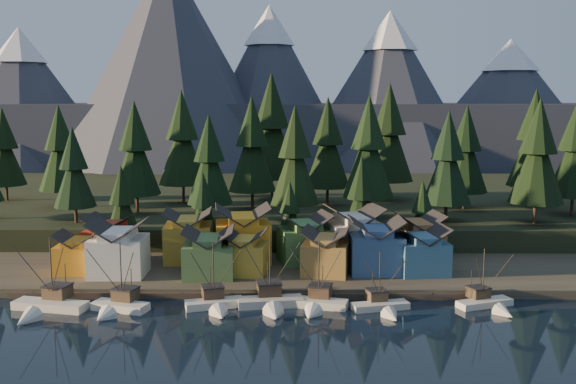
{
  "coord_description": "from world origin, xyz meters",
  "views": [
    {
      "loc": [
        5.94,
        -84.01,
        31.48
      ],
      "look_at": [
        4.76,
        30.0,
        15.13
      ],
      "focal_mm": 40.0,
      "sensor_mm": 36.0,
      "label": 1
    }
  ],
  "objects_px": {
    "boat_1": "(116,297)",
    "house_back_1": "(188,235)",
    "boat_4": "(317,295)",
    "house_front_0": "(78,251)",
    "house_back_0": "(110,238)",
    "boat_0": "(45,298)",
    "boat_3": "(271,293)",
    "house_front_1": "(118,247)",
    "boat_6": "(489,297)",
    "boat_5": "(383,300)",
    "boat_2": "(215,295)"
  },
  "relations": [
    {
      "from": "boat_1",
      "to": "house_back_1",
      "type": "relative_size",
      "value": 1.2
    },
    {
      "from": "boat_4",
      "to": "house_front_0",
      "type": "height_order",
      "value": "boat_4"
    },
    {
      "from": "house_front_0",
      "to": "house_back_0",
      "type": "relative_size",
      "value": 0.82
    },
    {
      "from": "boat_0",
      "to": "boat_1",
      "type": "relative_size",
      "value": 1.1
    },
    {
      "from": "boat_1",
      "to": "boat_3",
      "type": "bearing_deg",
      "value": 21.75
    },
    {
      "from": "house_back_0",
      "to": "boat_3",
      "type": "bearing_deg",
      "value": -29.99
    },
    {
      "from": "house_back_1",
      "to": "house_front_1",
      "type": "bearing_deg",
      "value": -141.12
    },
    {
      "from": "boat_6",
      "to": "house_front_1",
      "type": "relative_size",
      "value": 1.05
    },
    {
      "from": "boat_5",
      "to": "house_back_1",
      "type": "distance_m",
      "value": 41.39
    },
    {
      "from": "boat_2",
      "to": "boat_4",
      "type": "relative_size",
      "value": 0.97
    },
    {
      "from": "boat_2",
      "to": "boat_6",
      "type": "height_order",
      "value": "boat_2"
    },
    {
      "from": "boat_0",
      "to": "boat_2",
      "type": "relative_size",
      "value": 1.15
    },
    {
      "from": "boat_3",
      "to": "house_back_1",
      "type": "relative_size",
      "value": 1.3
    },
    {
      "from": "boat_6",
      "to": "house_back_1",
      "type": "xyz_separation_m",
      "value": [
        -49.62,
        22.62,
        4.75
      ]
    },
    {
      "from": "boat_2",
      "to": "boat_5",
      "type": "height_order",
      "value": "boat_2"
    },
    {
      "from": "boat_3",
      "to": "boat_6",
      "type": "height_order",
      "value": "boat_3"
    },
    {
      "from": "boat_0",
      "to": "boat_4",
      "type": "bearing_deg",
      "value": 14.45
    },
    {
      "from": "boat_2",
      "to": "house_back_1",
      "type": "distance_m",
      "value": 25.23
    },
    {
      "from": "house_front_0",
      "to": "house_back_0",
      "type": "xyz_separation_m",
      "value": [
        3.67,
        6.75,
        0.92
      ]
    },
    {
      "from": "house_front_0",
      "to": "boat_3",
      "type": "bearing_deg",
      "value": -24.72
    },
    {
      "from": "boat_6",
      "to": "boat_2",
      "type": "bearing_deg",
      "value": 159.99
    },
    {
      "from": "boat_1",
      "to": "house_front_0",
      "type": "xyz_separation_m",
      "value": [
        -11.32,
        16.85,
        2.95
      ]
    },
    {
      "from": "house_back_0",
      "to": "boat_0",
      "type": "bearing_deg",
      "value": -92.34
    },
    {
      "from": "boat_2",
      "to": "house_front_1",
      "type": "xyz_separation_m",
      "value": [
        -18.34,
        13.72,
        4.35
      ]
    },
    {
      "from": "boat_1",
      "to": "boat_4",
      "type": "distance_m",
      "value": 30.05
    },
    {
      "from": "boat_0",
      "to": "house_back_0",
      "type": "bearing_deg",
      "value": 94.37
    },
    {
      "from": "boat_2",
      "to": "boat_5",
      "type": "distance_m",
      "value": 25.31
    },
    {
      "from": "boat_5",
      "to": "boat_6",
      "type": "bearing_deg",
      "value": -8.51
    },
    {
      "from": "boat_0",
      "to": "boat_5",
      "type": "height_order",
      "value": "boat_0"
    },
    {
      "from": "boat_1",
      "to": "house_back_1",
      "type": "bearing_deg",
      "value": 91.67
    },
    {
      "from": "boat_1",
      "to": "boat_6",
      "type": "bearing_deg",
      "value": 19.13
    },
    {
      "from": "boat_3",
      "to": "boat_5",
      "type": "relative_size",
      "value": 1.27
    },
    {
      "from": "house_back_0",
      "to": "boat_4",
      "type": "bearing_deg",
      "value": -25.02
    },
    {
      "from": "boat_0",
      "to": "boat_6",
      "type": "height_order",
      "value": "boat_0"
    },
    {
      "from": "house_back_0",
      "to": "boat_6",
      "type": "bearing_deg",
      "value": -13.27
    },
    {
      "from": "boat_4",
      "to": "house_back_1",
      "type": "bearing_deg",
      "value": 148.97
    },
    {
      "from": "house_back_1",
      "to": "boat_2",
      "type": "bearing_deg",
      "value": -75.79
    },
    {
      "from": "boat_1",
      "to": "boat_3",
      "type": "xyz_separation_m",
      "value": [
        23.08,
        2.05,
        0.11
      ]
    },
    {
      "from": "house_front_1",
      "to": "boat_5",
      "type": "bearing_deg",
      "value": -19.16
    },
    {
      "from": "boat_1",
      "to": "house_front_1",
      "type": "bearing_deg",
      "value": 120.32
    },
    {
      "from": "boat_4",
      "to": "house_back_0",
      "type": "height_order",
      "value": "house_back_0"
    },
    {
      "from": "boat_0",
      "to": "boat_6",
      "type": "bearing_deg",
      "value": 13.92
    },
    {
      "from": "boat_3",
      "to": "house_back_0",
      "type": "bearing_deg",
      "value": 136.26
    },
    {
      "from": "boat_3",
      "to": "boat_6",
      "type": "distance_m",
      "value": 33.25
    },
    {
      "from": "boat_1",
      "to": "house_back_0",
      "type": "bearing_deg",
      "value": 124.61
    },
    {
      "from": "boat_2",
      "to": "house_back_1",
      "type": "relative_size",
      "value": 1.14
    },
    {
      "from": "boat_5",
      "to": "house_front_0",
      "type": "relative_size",
      "value": 1.33
    },
    {
      "from": "boat_2",
      "to": "house_back_0",
      "type": "height_order",
      "value": "house_back_0"
    },
    {
      "from": "boat_3",
      "to": "house_front_0",
      "type": "xyz_separation_m",
      "value": [
        -34.4,
        14.79,
        2.84
      ]
    },
    {
      "from": "boat_0",
      "to": "house_front_1",
      "type": "relative_size",
      "value": 1.34
    }
  ]
}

